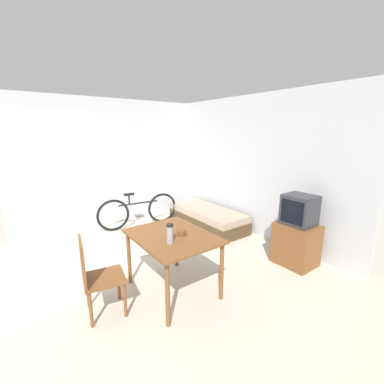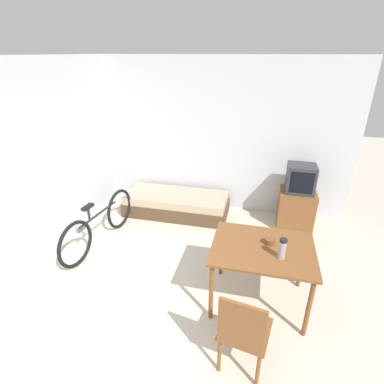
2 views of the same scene
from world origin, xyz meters
The scene contains 10 objects.
ground_plane centered at (0.00, 0.00, 0.00)m, with size 20.00×20.00×0.00m, color beige.
wall_back centered at (0.00, 3.56, 1.35)m, with size 4.88×0.06×2.70m.
wall_left centered at (-1.97, 1.76, 1.35)m, with size 0.06×4.53×2.70m.
daybed centered at (-0.53, 3.07, 0.19)m, with size 1.87×0.77×0.39m.
tv centered at (1.56, 3.12, 0.49)m, with size 0.58×0.50×1.11m.
dining_table centered at (1.02, 1.21, 0.68)m, with size 1.12×0.88×0.77m.
wooden_chair centered at (0.90, 0.28, 0.51)m, with size 0.50×0.50×0.93m.
bicycle centered at (-1.40, 1.86, 0.35)m, with size 0.26×1.75×0.76m.
thermos_flask centered at (1.21, 1.07, 0.90)m, with size 0.08×0.08×0.23m.
mate_bowl centered at (1.09, 1.31, 0.80)m, with size 0.12×0.12×0.06m.
Camera 1 is at (3.56, -0.35, 2.03)m, focal length 24.00 mm.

